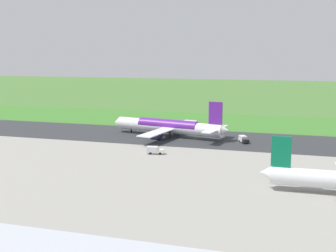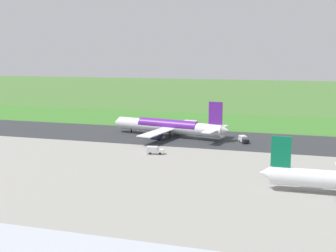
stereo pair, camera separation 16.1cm
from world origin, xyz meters
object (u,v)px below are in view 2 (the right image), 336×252
Objects in this scene: service_truck_fuel at (244,139)px; no_stopping_sign at (212,120)px; airliner_main at (169,126)px; traffic_cone_orange at (201,123)px; service_truck_baggage at (154,150)px.

service_truck_fuel is 45.67m from no_stopping_sign.
airliner_main is 31.89m from service_truck_fuel.
service_truck_fuel is 11.23× the size of traffic_cone_orange.
airliner_main is 8.82× the size of service_truck_baggage.
airliner_main is 36.64m from traffic_cone_orange.
service_truck_baggage is 0.99× the size of service_truck_fuel.
no_stopping_sign reaches higher than service_truck_baggage.
service_truck_baggage is 69.12m from no_stopping_sign.
airliner_main is 97.84× the size of traffic_cone_orange.
service_truck_fuel is at bearing 173.27° from airliner_main.
service_truck_fuel is (-27.78, -27.56, 0.00)m from service_truck_baggage.
airliner_main is 8.71× the size of service_truck_fuel.
service_truck_baggage is at bearing 87.56° from traffic_cone_orange.
no_stopping_sign is (-11.64, -37.38, -2.59)m from airliner_main.
no_stopping_sign is at bearing -64.17° from service_truck_fuel.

